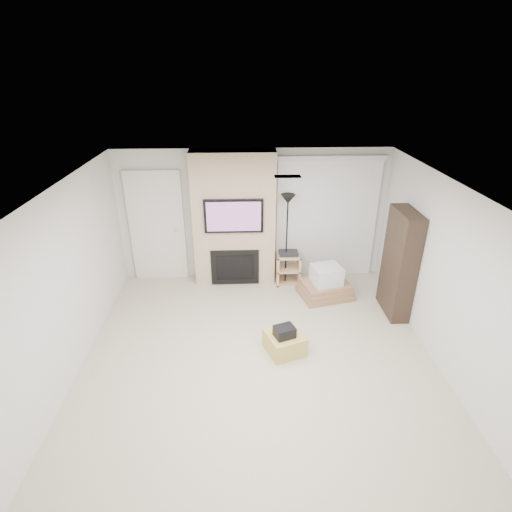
{
  "coord_description": "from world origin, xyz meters",
  "views": [
    {
      "loc": [
        -0.22,
        -4.34,
        3.84
      ],
      "look_at": [
        0.0,
        1.2,
        1.15
      ],
      "focal_mm": 28.0,
      "sensor_mm": 36.0,
      "label": 1
    }
  ],
  "objects_px": {
    "av_stand": "(288,266)",
    "ottoman": "(285,343)",
    "floor_lamp": "(287,215)",
    "bookshelf": "(399,264)",
    "box_stack": "(326,285)"
  },
  "relations": [
    {
      "from": "av_stand",
      "to": "ottoman",
      "type": "bearing_deg",
      "value": -97.6
    },
    {
      "from": "av_stand",
      "to": "floor_lamp",
      "type": "bearing_deg",
      "value": -179.03
    },
    {
      "from": "ottoman",
      "to": "floor_lamp",
      "type": "relative_size",
      "value": 0.28
    },
    {
      "from": "floor_lamp",
      "to": "av_stand",
      "type": "bearing_deg",
      "value": 0.97
    },
    {
      "from": "floor_lamp",
      "to": "ottoman",
      "type": "bearing_deg",
      "value": -96.32
    },
    {
      "from": "bookshelf",
      "to": "av_stand",
      "type": "bearing_deg",
      "value": 148.15
    },
    {
      "from": "floor_lamp",
      "to": "box_stack",
      "type": "relative_size",
      "value": 1.72
    },
    {
      "from": "floor_lamp",
      "to": "bookshelf",
      "type": "height_order",
      "value": "bookshelf"
    },
    {
      "from": "box_stack",
      "to": "av_stand",
      "type": "bearing_deg",
      "value": 140.69
    },
    {
      "from": "ottoman",
      "to": "floor_lamp",
      "type": "bearing_deg",
      "value": 83.68
    },
    {
      "from": "ottoman",
      "to": "av_stand",
      "type": "distance_m",
      "value": 2.06
    },
    {
      "from": "floor_lamp",
      "to": "box_stack",
      "type": "distance_m",
      "value": 1.44
    },
    {
      "from": "floor_lamp",
      "to": "box_stack",
      "type": "height_order",
      "value": "floor_lamp"
    },
    {
      "from": "bookshelf",
      "to": "box_stack",
      "type": "bearing_deg",
      "value": 153.3
    },
    {
      "from": "ottoman",
      "to": "bookshelf",
      "type": "xyz_separation_m",
      "value": [
        1.95,
        0.99,
        0.75
      ]
    }
  ]
}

